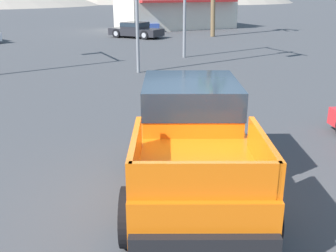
# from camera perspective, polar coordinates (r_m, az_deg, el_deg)

# --- Properties ---
(ground_plane) EXTENTS (320.00, 320.00, 0.00)m
(ground_plane) POSITION_cam_1_polar(r_m,az_deg,el_deg) (7.27, 4.01, -9.77)
(ground_plane) COLOR #424244
(orange_pickup_truck) EXTENTS (3.67, 5.07, 1.92)m
(orange_pickup_truck) POSITION_cam_1_polar(r_m,az_deg,el_deg) (7.04, 3.48, -1.05)
(orange_pickup_truck) COLOR orange
(orange_pickup_truck) RESTS_ON ground_plane
(parked_car_dark) EXTENTS (3.88, 4.41, 1.20)m
(parked_car_dark) POSITION_cam_1_polar(r_m,az_deg,el_deg) (31.98, -4.71, 13.75)
(parked_car_dark) COLOR #232328
(parked_car_dark) RESTS_ON ground_plane
(parked_car_blue) EXTENTS (2.49, 4.51, 1.22)m
(parked_car_blue) POSITION_cam_1_polar(r_m,az_deg,el_deg) (37.82, -3.39, 14.59)
(parked_car_blue) COLOR #334C9E
(parked_car_blue) RESTS_ON ground_plane
(storefront_building) EXTENTS (10.81, 6.43, 3.68)m
(storefront_building) POSITION_cam_1_polar(r_m,az_deg,el_deg) (40.22, 1.05, 16.63)
(storefront_building) COLOR beige
(storefront_building) RESTS_ON ground_plane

